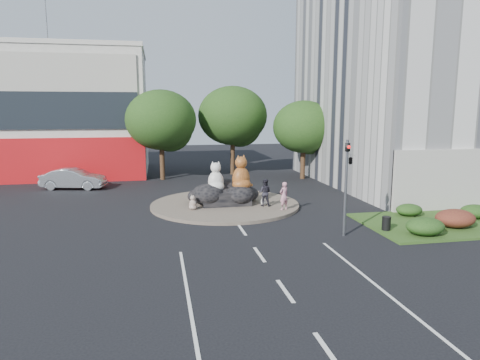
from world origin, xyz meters
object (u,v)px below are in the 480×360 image
at_px(cat_tabby, 241,173).
at_px(parked_car, 74,179).
at_px(kitten_white, 263,200).
at_px(litter_bin, 386,223).
at_px(kitten_calico, 193,202).
at_px(cat_white, 216,176).
at_px(pedestrian_dark, 265,192).
at_px(pedestrian_pink, 284,196).

distance_m(cat_tabby, parked_car, 15.23).
bearing_deg(kitten_white, litter_bin, -76.90).
height_order(kitten_calico, parked_car, parked_car).
relative_size(cat_white, parked_car, 0.39).
relative_size(cat_tabby, parked_car, 0.47).
height_order(kitten_calico, pedestrian_dark, pedestrian_dark).
distance_m(kitten_calico, kitten_white, 4.76).
relative_size(cat_white, pedestrian_dark, 1.12).
xyz_separation_m(cat_tabby, kitten_white, (1.37, -0.80, -1.74)).
xyz_separation_m(kitten_calico, pedestrian_pink, (5.67, -1.13, 0.42)).
distance_m(kitten_calico, parked_car, 13.46).
xyz_separation_m(cat_white, kitten_calico, (-1.66, -1.22, -1.43)).
xyz_separation_m(kitten_white, litter_bin, (5.06, -6.80, -0.07)).
xyz_separation_m(pedestrian_dark, parked_car, (-13.70, 9.92, -0.25)).
relative_size(cat_tabby, pedestrian_pink, 1.35).
xyz_separation_m(cat_tabby, pedestrian_dark, (1.37, -1.10, -1.20)).
height_order(parked_car, litter_bin, parked_car).
bearing_deg(cat_tabby, kitten_white, -58.38).
distance_m(pedestrian_dark, parked_car, 16.91).
height_order(cat_tabby, pedestrian_dark, cat_tabby).
distance_m(pedestrian_pink, litter_bin, 6.69).
bearing_deg(parked_car, cat_white, -117.27).
relative_size(cat_tabby, kitten_calico, 2.52).
bearing_deg(cat_white, cat_tabby, -3.46).
xyz_separation_m(cat_tabby, parked_car, (-12.33, 8.81, -1.46)).
bearing_deg(pedestrian_dark, pedestrian_pink, 149.36).
distance_m(cat_white, parked_car, 13.86).
bearing_deg(kitten_calico, pedestrian_pink, 37.21).
bearing_deg(pedestrian_dark, kitten_white, -66.39).
xyz_separation_m(pedestrian_pink, pedestrian_dark, (-0.93, 1.26, 0.01)).
height_order(cat_white, parked_car, cat_white).
bearing_deg(parked_car, pedestrian_dark, -113.44).
height_order(cat_white, kitten_calico, cat_white).
height_order(cat_white, litter_bin, cat_white).
bearing_deg(pedestrian_pink, kitten_white, -85.17).
xyz_separation_m(cat_tabby, litter_bin, (6.43, -7.60, -1.81)).
height_order(cat_white, cat_tabby, cat_tabby).
xyz_separation_m(pedestrian_dark, litter_bin, (5.06, -6.50, -0.61)).
height_order(kitten_calico, pedestrian_pink, pedestrian_pink).
distance_m(kitten_white, pedestrian_pink, 1.90).
xyz_separation_m(kitten_calico, pedestrian_dark, (4.74, 0.13, 0.43)).
distance_m(pedestrian_pink, parked_car, 18.42).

